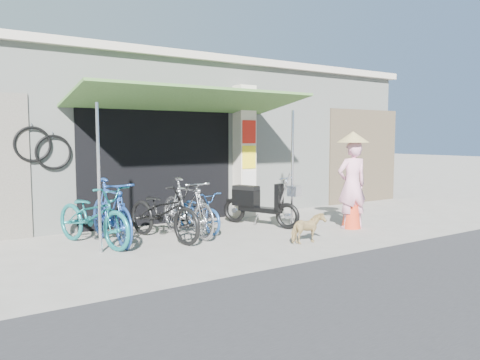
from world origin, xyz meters
TOP-DOWN VIEW (x-y plane):
  - ground at (0.00, 0.00)m, footprint 80.00×80.00m
  - bicycle_shop at (-0.00, 5.09)m, footprint 12.30×5.30m
  - shop_pillar at (0.85, 2.45)m, footprint 0.42×0.44m
  - awning at (-0.90, 1.63)m, footprint 4.60×1.88m
  - neighbour_right at (5.00, 2.59)m, footprint 2.60×0.06m
  - bike_teal at (-2.95, 1.31)m, footprint 1.27×2.07m
  - bike_blue at (-2.65, 1.27)m, footprint 0.60×1.88m
  - bike_black at (-1.77, 1.07)m, footprint 1.11×2.03m
  - bike_silver at (-1.27, 1.16)m, footprint 0.65×1.82m
  - bike_navy at (-0.90, 1.42)m, footprint 0.65×1.53m
  - street_dog at (0.19, -0.55)m, footprint 0.62×0.29m
  - moped at (0.43, 1.27)m, footprint 0.87×1.74m
  - nun at (1.83, 0.01)m, footprint 0.72×0.64m

SIDE VIEW (x-z plane):
  - ground at x=0.00m, z-range 0.00..0.00m
  - street_dog at x=0.19m, z-range 0.00..0.52m
  - bike_navy at x=-0.90m, z-range 0.00..0.78m
  - moped at x=0.43m, z-range -0.05..0.99m
  - bike_black at x=-1.77m, z-range 0.00..1.01m
  - bike_teal at x=-2.95m, z-range 0.00..1.03m
  - bike_silver at x=-1.27m, z-range 0.00..1.07m
  - bike_blue at x=-2.65m, z-range 0.00..1.12m
  - nun at x=1.83m, z-range -0.02..1.92m
  - neighbour_right at x=5.00m, z-range 0.00..2.60m
  - shop_pillar at x=0.85m, z-range 0.00..3.00m
  - bicycle_shop at x=0.00m, z-range 0.00..3.66m
  - awning at x=-0.90m, z-range 1.15..3.88m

